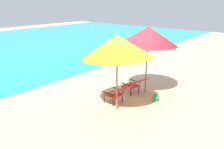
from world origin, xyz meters
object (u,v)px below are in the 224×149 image
object	(u,v)px
lounge_chair_left	(117,92)
lounge_chair_right	(134,84)
beach_umbrella_left	(117,46)
beach_ball	(156,97)
beach_umbrella_right	(148,36)

from	to	relation	value
lounge_chair_left	lounge_chair_right	xyz separation A→B (m)	(1.05, 0.03, 0.00)
beach_umbrella_left	beach_ball	size ratio (longest dim) A/B	10.77
lounge_chair_right	beach_umbrella_left	bearing A→B (deg)	-168.62
lounge_chair_left	beach_ball	distance (m)	1.39
lounge_chair_left	beach_umbrella_left	xyz separation A→B (m)	(-0.32, -0.24, 1.61)
beach_umbrella_left	beach_ball	world-z (taller)	beach_umbrella_left
lounge_chair_right	beach_ball	distance (m)	0.94
lounge_chair_left	beach_umbrella_left	bearing A→B (deg)	-142.81
beach_umbrella_left	beach_umbrella_right	size ratio (longest dim) A/B	1.05
lounge_chair_right	beach_umbrella_right	bearing A→B (deg)	-27.92
beach_umbrella_right	beach_ball	world-z (taller)	beach_umbrella_right
beach_umbrella_left	lounge_chair_left	bearing A→B (deg)	37.19
beach_ball	beach_umbrella_right	bearing A→B (deg)	58.72
lounge_chair_left	beach_umbrella_right	xyz separation A→B (m)	(1.46, -0.19, 1.71)
lounge_chair_right	beach_umbrella_right	size ratio (longest dim) A/B	0.38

